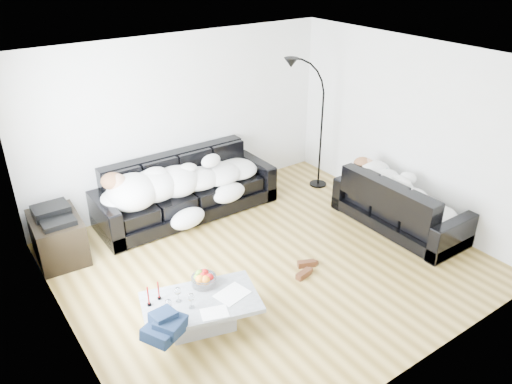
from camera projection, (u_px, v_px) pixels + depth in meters
ground at (269, 262)px, 6.53m from camera, size 5.00×5.00×0.00m
wall_back at (182, 121)px, 7.57m from camera, size 5.00×0.02×2.60m
wall_left at (56, 236)px, 4.65m from camera, size 0.02×4.50×2.60m
wall_right at (409, 130)px, 7.21m from camera, size 0.02×4.50×2.60m
ceiling at (272, 61)px, 5.34m from camera, size 5.00×5.00×0.00m
sofa_back at (186, 187)px, 7.47m from camera, size 2.72×0.94×0.89m
sofa_right at (400, 203)px, 7.15m from camera, size 0.83×1.94×0.79m
sleeper_back at (187, 176)px, 7.34m from camera, size 2.30×0.79×0.46m
sleeper_right at (403, 188)px, 7.04m from camera, size 0.70×1.67×0.41m
teal_cushion at (369, 169)px, 7.41m from camera, size 0.42×0.38×0.20m
coffee_table at (202, 313)px, 5.37m from camera, size 1.37×1.02×0.36m
fruit_bowl at (204, 278)px, 5.49m from camera, size 0.28×0.28×0.17m
wine_glass_a at (178, 295)px, 5.23m from camera, size 0.09×0.09×0.18m
wine_glass_b at (169, 307)px, 5.06m from camera, size 0.08×0.08×0.18m
wine_glass_c at (191, 301)px, 5.14m from camera, size 0.09×0.09×0.18m
candle_left at (148, 296)px, 5.16m from camera, size 0.05×0.05×0.23m
candle_right at (159, 291)px, 5.25m from camera, size 0.04×0.04×0.22m
newspaper_a at (232, 294)px, 5.37m from camera, size 0.39×0.33×0.01m
newspaper_b at (214, 313)px, 5.10m from camera, size 0.33×0.28×0.01m
navy_jacket at (165, 318)px, 4.78m from camera, size 0.49×0.45×0.19m
shoes at (305, 269)px, 6.31m from camera, size 0.39×0.28×0.09m
av_cabinet at (58, 238)px, 6.50m from camera, size 0.64×0.89×0.59m
stereo at (53, 214)px, 6.34m from camera, size 0.44×0.34×0.13m
floor_lamp at (321, 130)px, 8.10m from camera, size 0.77×0.49×1.97m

